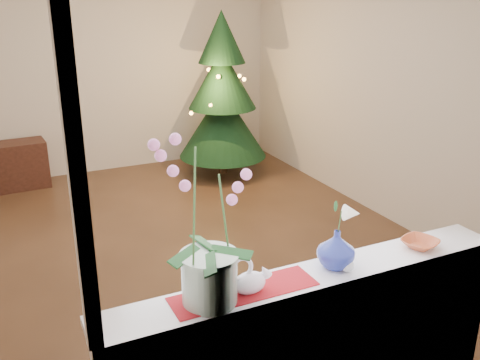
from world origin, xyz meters
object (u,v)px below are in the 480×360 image
object	(u,v)px
amber_dish	(420,244)
side_table	(14,166)
xmas_tree	(222,95)
orchid_pot	(208,221)
blue_vase	(336,246)
paperweight	(347,265)
swan	(250,275)

from	to	relation	value
amber_dish	side_table	size ratio (longest dim) A/B	0.22
xmas_tree	orchid_pot	bearing A→B (deg)	-114.55
blue_vase	paperweight	distance (m)	0.10
orchid_pot	side_table	size ratio (longest dim) A/B	1.05
swan	amber_dish	world-z (taller)	swan
orchid_pot	xmas_tree	distance (m)	4.50
xmas_tree	side_table	distance (m)	2.62
blue_vase	xmas_tree	bearing A→B (deg)	73.86
side_table	orchid_pot	bearing A→B (deg)	-85.76
amber_dish	xmas_tree	size ratio (longest dim) A/B	0.08
orchid_pot	blue_vase	xyz separation A→B (m)	(0.69, 0.02, -0.28)
amber_dish	side_table	xyz separation A→B (m)	(-1.82, 4.62, -0.66)
orchid_pot	amber_dish	distance (m)	1.29
swan	blue_vase	size ratio (longest dim) A/B	0.94
side_table	paperweight	bearing A→B (deg)	-77.41
paperweight	side_table	size ratio (longest dim) A/B	0.09
swan	side_table	world-z (taller)	swan
amber_dish	orchid_pot	bearing A→B (deg)	-179.87
blue_vase	side_table	bearing A→B (deg)	105.51
orchid_pot	swan	size ratio (longest dim) A/B	3.65
blue_vase	paperweight	world-z (taller)	blue_vase
swan	paperweight	world-z (taller)	swan
swan	side_table	size ratio (longest dim) A/B	0.29
orchid_pot	blue_vase	size ratio (longest dim) A/B	3.43
orchid_pot	xmas_tree	size ratio (longest dim) A/B	0.39
paperweight	xmas_tree	bearing A→B (deg)	74.41
xmas_tree	blue_vase	bearing A→B (deg)	-106.14
swan	side_table	distance (m)	4.76
amber_dish	side_table	bearing A→B (deg)	111.47
swan	blue_vase	bearing A→B (deg)	-16.91
side_table	blue_vase	bearing A→B (deg)	-77.50
paperweight	xmas_tree	size ratio (longest dim) A/B	0.03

